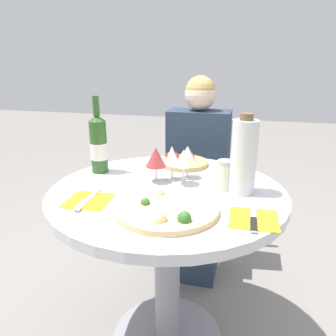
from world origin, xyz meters
name	(u,v)px	position (x,y,z in m)	size (l,w,h in m)	color
dining_table	(167,229)	(0.00, 0.00, 0.56)	(0.91, 0.91, 0.74)	gray
chair_behind_diner	(199,192)	(0.01, 0.77, 0.41)	(0.40, 0.40, 0.87)	silver
seated_diner	(196,187)	(0.01, 0.63, 0.50)	(0.35, 0.41, 1.13)	#28384C
pizza_large	(166,209)	(0.05, -0.20, 0.75)	(0.35, 0.35, 0.05)	#E5C17F
pizza_small_far	(182,162)	(-0.01, 0.32, 0.75)	(0.23, 0.23, 0.05)	tan
wine_bottle	(99,144)	(-0.34, 0.13, 0.86)	(0.07, 0.07, 0.34)	#2D5623
tall_carafe	(244,157)	(0.28, 0.04, 0.88)	(0.10, 0.10, 0.30)	silver
sugar_shaker	(225,175)	(0.21, 0.05, 0.80)	(0.06, 0.06, 0.12)	silver
wine_glass_back_right	(187,155)	(0.05, 0.15, 0.84)	(0.08, 0.08, 0.14)	silver
wine_glass_front_left	(156,158)	(-0.06, 0.07, 0.84)	(0.08, 0.08, 0.14)	silver
wine_glass_front_right	(184,159)	(0.05, 0.07, 0.84)	(0.08, 0.08, 0.14)	silver
wine_glass_center	(172,156)	(-0.01, 0.11, 0.84)	(0.06, 0.06, 0.15)	silver
place_setting_left	(88,201)	(-0.24, -0.18, 0.74)	(0.16, 0.19, 0.01)	yellow
place_setting_right	(253,219)	(0.33, -0.19, 0.74)	(0.15, 0.19, 0.01)	yellow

